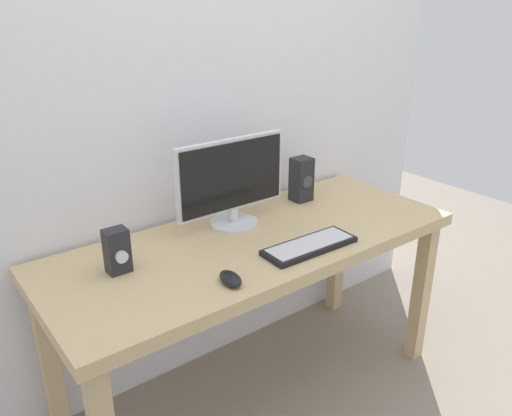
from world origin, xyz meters
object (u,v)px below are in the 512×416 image
(keyboard_primary, at_px, (310,246))
(audio_controller, at_px, (117,251))
(desk, at_px, (256,258))
(monitor, at_px, (233,182))
(mouse, at_px, (230,279))
(speaker_right, at_px, (301,179))

(keyboard_primary, bearing_deg, audio_controller, 157.05)
(desk, distance_m, keyboard_primary, 0.24)
(desk, xyz_separation_m, monitor, (0.00, 0.15, 0.27))
(mouse, bearing_deg, keyboard_primary, 12.40)
(desk, relative_size, monitor, 3.32)
(speaker_right, relative_size, audio_controller, 1.30)
(speaker_right, bearing_deg, keyboard_primary, -128.35)
(keyboard_primary, bearing_deg, mouse, -175.93)
(monitor, distance_m, speaker_right, 0.40)
(speaker_right, distance_m, audio_controller, 0.92)
(monitor, distance_m, keyboard_primary, 0.39)
(monitor, relative_size, audio_controller, 3.20)
(audio_controller, bearing_deg, mouse, -49.00)
(monitor, bearing_deg, mouse, -126.36)
(mouse, relative_size, audio_controller, 0.70)
(monitor, distance_m, mouse, 0.48)
(monitor, xyz_separation_m, mouse, (-0.27, -0.37, -0.16))
(mouse, bearing_deg, speaker_right, 39.55)
(monitor, bearing_deg, keyboard_primary, -74.57)
(desk, height_order, keyboard_primary, keyboard_primary)
(desk, bearing_deg, mouse, -140.91)
(desk, xyz_separation_m, speaker_right, (0.40, 0.19, 0.18))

